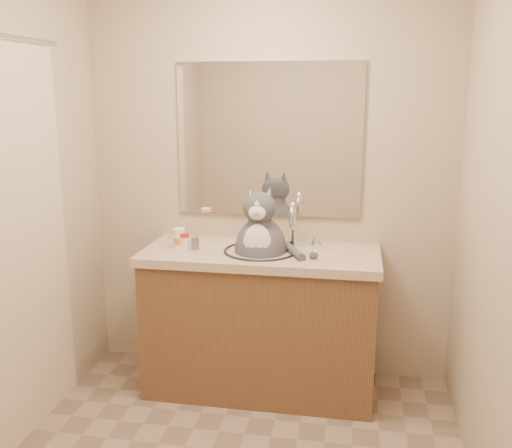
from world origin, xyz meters
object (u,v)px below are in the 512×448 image
(pill_bottle_orange, at_px, (179,239))
(cat, at_px, (261,246))
(pill_bottle_redcap, at_px, (185,241))
(grey_canister, at_px, (195,244))

(pill_bottle_orange, bearing_deg, cat, 1.18)
(cat, bearing_deg, pill_bottle_redcap, -177.12)
(cat, distance_m, pill_bottle_orange, 0.47)
(pill_bottle_redcap, relative_size, grey_canister, 1.33)
(cat, relative_size, grey_canister, 8.53)
(pill_bottle_redcap, bearing_deg, cat, 2.68)
(pill_bottle_redcap, relative_size, pill_bottle_orange, 0.79)
(cat, bearing_deg, grey_canister, -176.07)
(pill_bottle_redcap, xyz_separation_m, grey_canister, (0.06, -0.00, -0.01))
(pill_bottle_orange, xyz_separation_m, grey_canister, (0.10, -0.01, -0.02))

